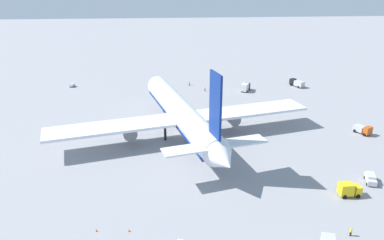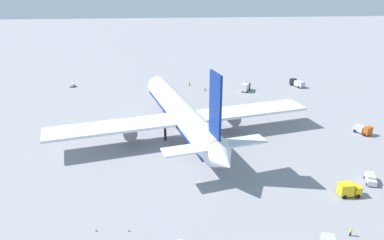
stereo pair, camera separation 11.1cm
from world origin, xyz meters
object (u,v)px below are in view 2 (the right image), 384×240
Objects in this scene: ground_worker_0 at (351,232)px; ground_worker_4 at (190,84)px; ground_worker_2 at (301,107)px; traffic_cone_0 at (129,230)px; service_truck_2 at (297,83)px; baggage_cart_0 at (73,85)px; ground_worker_1 at (205,89)px; service_truck_1 at (363,129)px; service_van at (371,178)px; service_truck_0 at (246,87)px; service_truck_3 at (349,189)px; airliner at (182,114)px; traffic_cone_1 at (96,230)px.

ground_worker_4 reaches higher than ground_worker_0.
traffic_cone_0 is at bearing 138.26° from ground_worker_2.
ground_worker_4 is (32.05, 35.89, 0.08)m from ground_worker_2.
service_truck_2 reaches higher than ground_worker_0.
ground_worker_4 is at bearing -92.63° from baggage_cart_0.
ground_worker_2 reaches higher than ground_worker_1.
service_truck_1 is 28.94m from service_van.
ground_worker_1 is (1.22, 15.98, -0.90)m from service_truck_0.
ground_worker_0 is 1.03× the size of ground_worker_2.
service_truck_2 reaches higher than service_truck_1.
ground_worker_1 is at bearing -15.62° from traffic_cone_0.
service_truck_0 is 50.71m from service_truck_1.
ground_worker_0 is at bearing 155.68° from service_truck_3.
ground_worker_0 is 66.41m from ground_worker_2.
service_truck_0 reaches higher than service_truck_2.
ground_worker_0 is at bearing -96.36° from traffic_cone_0.
service_truck_1 is (-2.90, -52.65, -5.38)m from airliner.
service_truck_2 is 1.51× the size of service_truck_3.
service_truck_3 is 114.80m from baggage_cart_0.
service_truck_2 is (45.77, -50.08, -5.21)m from airliner.
service_truck_2 is 4.06× the size of ground_worker_0.
ground_worker_0 is (-17.17, 13.05, -0.17)m from service_van.
ground_worker_0 is at bearing 142.75° from service_van.
service_van reaches higher than ground_worker_0.
airliner reaches higher than service_truck_0.
traffic_cone_0 is at bearing 168.97° from ground_worker_4.
service_van is 3.03× the size of ground_worker_2.
service_truck_2 is 4.19× the size of ground_worker_2.
service_truck_0 is at bearing -28.83° from traffic_cone_1.
service_truck_0 is at bearing 29.66° from service_truck_1.
service_van reaches higher than traffic_cone_1.
service_truck_1 is at bearing -137.79° from ground_worker_1.
service_truck_0 is 23.00m from service_truck_2.
traffic_cone_0 is (4.40, 39.51, -0.59)m from ground_worker_0.
ground_worker_0 is 45.70m from traffic_cone_1.
service_van reaches higher than baggage_cart_0.
service_van is at bearing -134.73° from baggage_cart_0.
service_truck_0 reaches higher than service_truck_1.
airliner reaches higher than service_truck_2.
ground_worker_1 is (42.38, -11.58, -5.88)m from airliner.
service_truck_3 is at bearing -81.67° from traffic_cone_1.
service_truck_3 reaches higher than ground_worker_1.
ground_worker_0 is at bearing 166.23° from service_truck_2.
service_truck_2 reaches higher than traffic_cone_0.
service_truck_1 reaches higher than ground_worker_1.
ground_worker_0 is 39.76m from traffic_cone_0.
ground_worker_0 reaches higher than ground_worker_1.
airliner is at bearing 164.72° from ground_worker_1.
airliner is 10.84× the size of service_truck_2.
service_truck_3 is 1.51× the size of baggage_cart_0.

